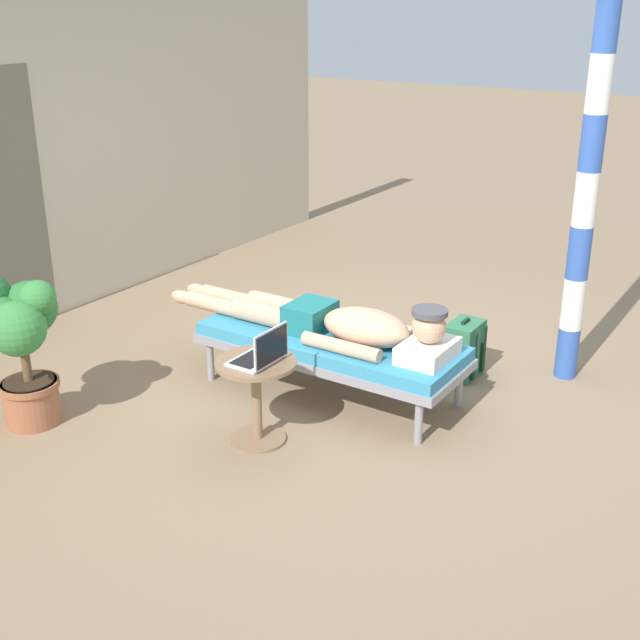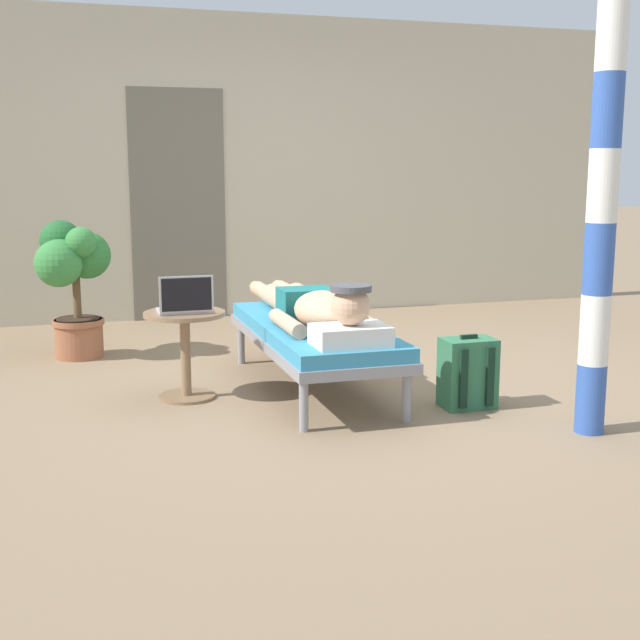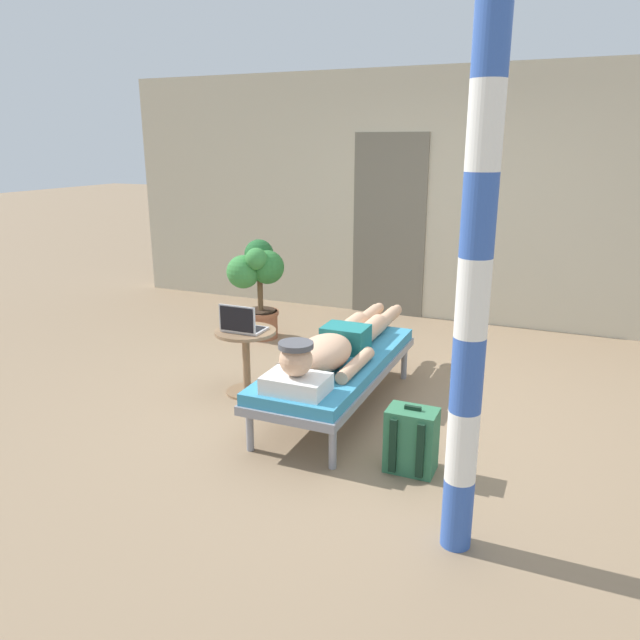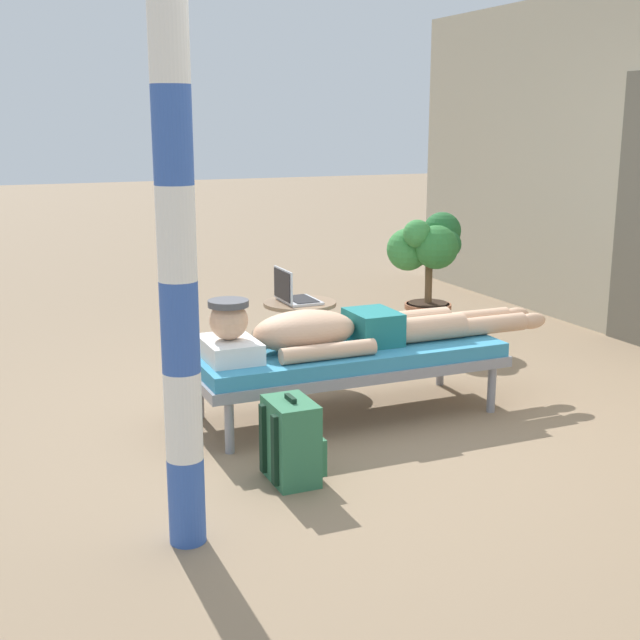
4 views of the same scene
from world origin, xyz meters
TOP-DOWN VIEW (x-y plane):
  - ground_plane at (0.00, 0.00)m, footprint 40.00×40.00m
  - lounge_chair at (-0.23, -0.14)m, footprint 0.68×1.81m
  - person_reclining at (-0.23, -0.17)m, footprint 0.53×2.17m
  - side_table at (-1.01, -0.12)m, footprint 0.48×0.48m
  - laptop at (-1.01, -0.17)m, footprint 0.31×0.24m
  - backpack at (0.50, -0.77)m, footprint 0.30×0.26m
  - potted_plant at (-1.63, 1.21)m, footprint 0.53×0.61m
  - porch_post at (0.90, -1.38)m, footprint 0.15×0.15m

SIDE VIEW (x-z plane):
  - ground_plane at x=0.00m, z-range 0.00..0.00m
  - backpack at x=0.50m, z-range -0.02..0.41m
  - lounge_chair at x=-0.23m, z-range 0.14..0.56m
  - side_table at x=-1.01m, z-range 0.09..0.62m
  - person_reclining at x=-0.23m, z-range 0.36..0.68m
  - laptop at x=-1.01m, z-range 0.47..0.69m
  - potted_plant at x=-1.63m, z-range 0.13..1.12m
  - porch_post at x=0.90m, z-range 0.00..2.54m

